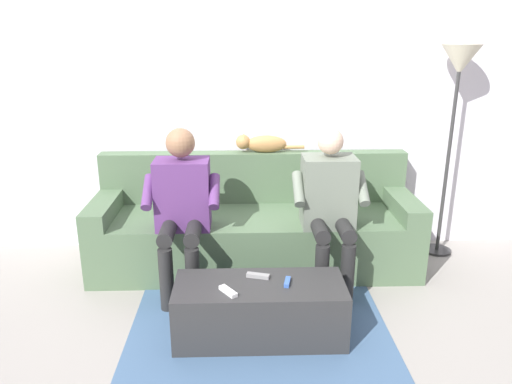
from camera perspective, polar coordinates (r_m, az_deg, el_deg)
The scene contains 12 objects.
ground_plane at distance 3.52m, azimuth 0.21°, elevation -13.37°, with size 8.00×8.00×0.00m, color gray.
back_wall at distance 4.19m, azimuth -0.34°, elevation 11.41°, with size 5.19×0.06×2.71m, color silver.
couch at distance 4.03m, azimuth -0.15°, elevation -4.35°, with size 2.57×0.80×0.88m.
coffee_table at distance 3.15m, azimuth 0.43°, elevation -13.57°, with size 1.06×0.44×0.37m.
person_left_seated at distance 3.62m, azimuth 8.52°, elevation -0.87°, with size 0.54×0.58×1.19m.
person_right_seated at distance 3.57m, azimuth -8.60°, elevation -1.06°, with size 0.55×0.58×1.20m.
cat_on_backrest at distance 4.10m, azimuth 0.59°, elevation 5.67°, with size 0.57×0.12×0.16m.
remote_white at distance 2.96m, azimuth -3.26°, elevation -11.45°, with size 0.14×0.04×0.02m, color white.
remote_gray at distance 3.13m, azimuth 0.23°, elevation -9.71°, with size 0.14×0.04×0.02m, color gray.
remote_blue at distance 3.06m, azimuth 3.66°, elevation -10.40°, with size 0.11×0.03×0.02m, color #3860B7.
floor_rug at distance 3.34m, azimuth 0.34°, elevation -15.15°, with size 1.67×1.45×0.01m, color #426084.
floor_lamp at distance 4.28m, azimuth 22.47°, elevation 12.36°, with size 0.31×0.31×1.75m.
Camera 1 is at (0.11, 3.61, 1.83)m, focal length 34.40 mm.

